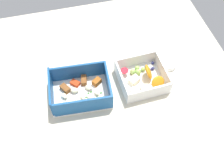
{
  "coord_description": "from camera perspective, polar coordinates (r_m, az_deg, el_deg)",
  "views": [
    {
      "loc": [
        -12.1,
        -45.48,
        70.35
      ],
      "look_at": [
        -0.84,
        -0.88,
        4.0
      ],
      "focal_mm": 42.54,
      "sensor_mm": 36.0,
      "label": 1
    }
  ],
  "objects": [
    {
      "name": "fruit_bowl",
      "position": [
        0.83,
        6.62,
        1.34
      ],
      "size": [
        14.65,
        14.13,
        5.65
      ],
      "rotation": [
        0.0,
        0.0,
        0.04
      ],
      "color": "white",
      "rests_on": "table_surface"
    },
    {
      "name": "pasta_container",
      "position": [
        0.8,
        -6.73,
        -1.46
      ],
      "size": [
        18.39,
        14.31,
        6.61
      ],
      "rotation": [
        0.0,
        0.0,
        -0.07
      ],
      "color": "white",
      "rests_on": "table_surface"
    },
    {
      "name": "table_surface",
      "position": [
        0.84,
        0.41,
        -0.57
      ],
      "size": [
        80.0,
        80.0,
        2.0
      ],
      "primitive_type": "cube",
      "color": "beige",
      "rests_on": "ground"
    },
    {
      "name": "paper_cup_liner",
      "position": [
        0.89,
        12.41,
        3.88
      ],
      "size": [
        3.66,
        3.66,
        1.49
      ],
      "primitive_type": "cylinder",
      "color": "white",
      "rests_on": "table_surface"
    }
  ]
}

